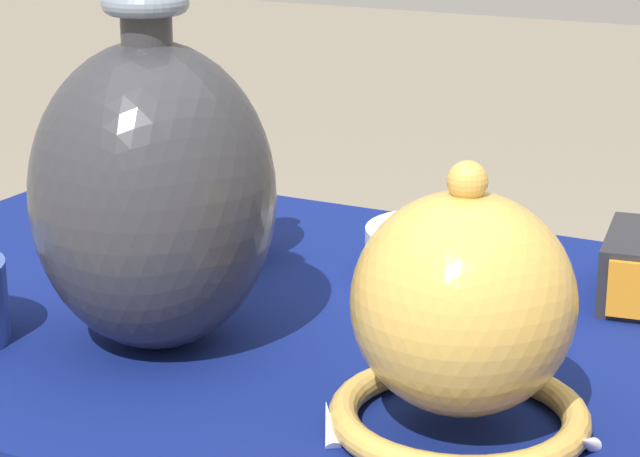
{
  "coord_description": "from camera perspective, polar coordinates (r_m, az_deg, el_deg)",
  "views": [
    {
      "loc": [
        0.39,
        -0.95,
        1.12
      ],
      "look_at": [
        -0.05,
        -0.1,
        0.82
      ],
      "focal_mm": 70.0,
      "sensor_mm": 36.0,
      "label": 1
    }
  ],
  "objects": [
    {
      "name": "display_table",
      "position": [
        1.13,
        4.22,
        -8.4
      ],
      "size": [
        1.24,
        0.68,
        0.7
      ],
      "color": "brown",
      "rests_on": "ground_plane"
    },
    {
      "name": "vase_tall_bulbous",
      "position": [
        1.06,
        -7.63,
        1.56
      ],
      "size": [
        0.21,
        0.21,
        0.3
      ],
      "color": "#2D2D33",
      "rests_on": "display_table"
    },
    {
      "name": "vase_dome_bell",
      "position": [
        0.91,
        6.52,
        -4.22
      ],
      "size": [
        0.2,
        0.21,
        0.21
      ],
      "color": "gold",
      "rests_on": "display_table"
    },
    {
      "name": "pot_squat_porcelain",
      "position": [
        1.24,
        5.39,
        -1.18
      ],
      "size": [
        0.14,
        0.14,
        0.05
      ],
      "primitive_type": "cylinder",
      "color": "white",
      "rests_on": "display_table"
    },
    {
      "name": "jar_round_celadon",
      "position": [
        1.29,
        -4.1,
        1.91
      ],
      "size": [
        0.09,
        0.09,
        0.17
      ],
      "color": "#A8CCB7",
      "rests_on": "display_table"
    },
    {
      "name": "bowl_shallow_rose",
      "position": [
        1.41,
        -7.63,
        1.28
      ],
      "size": [
        0.14,
        0.14,
        0.07
      ],
      "primitive_type": "ellipsoid",
      "color": "#D19399",
      "rests_on": "display_table"
    }
  ]
}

